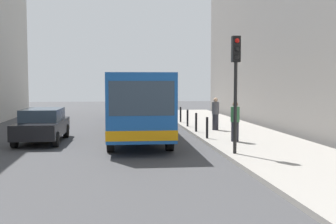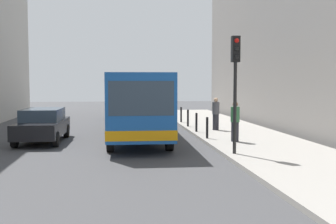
{
  "view_description": "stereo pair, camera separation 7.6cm",
  "coord_description": "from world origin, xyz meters",
  "px_view_note": "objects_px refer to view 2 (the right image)",
  "views": [
    {
      "loc": [
        -0.62,
        -16.99,
        2.67
      ],
      "look_at": [
        1.65,
        0.79,
        1.37
      ],
      "focal_mm": 44.49,
      "sensor_mm": 36.0,
      "label": 1
    },
    {
      "loc": [
        -0.54,
        -17.0,
        2.67
      ],
      "look_at": [
        1.65,
        0.79,
        1.37
      ],
      "focal_mm": 44.49,
      "sensor_mm": 36.0,
      "label": 2
    }
  ],
  "objects_px": {
    "car_behind_bus": "(127,109)",
    "bollard_farthest": "(181,115)",
    "pedestrian_mid_sidewalk": "(216,114)",
    "pedestrian_near_signal": "(235,121)",
    "bollard_mid": "(196,122)",
    "traffic_light": "(235,72)",
    "bollard_far": "(188,118)",
    "bollard_near": "(207,128)",
    "bus": "(137,102)",
    "car_beside_bus": "(43,124)"
  },
  "relations": [
    {
      "from": "bollard_mid",
      "to": "bollard_farthest",
      "type": "bearing_deg",
      "value": 90.0
    },
    {
      "from": "pedestrian_near_signal",
      "to": "pedestrian_mid_sidewalk",
      "type": "relative_size",
      "value": 1.0
    },
    {
      "from": "traffic_light",
      "to": "pedestrian_near_signal",
      "type": "bearing_deg",
      "value": 73.61
    },
    {
      "from": "pedestrian_near_signal",
      "to": "pedestrian_mid_sidewalk",
      "type": "distance_m",
      "value": 4.25
    },
    {
      "from": "car_beside_bus",
      "to": "bollard_mid",
      "type": "xyz_separation_m",
      "value": [
        7.28,
        1.73,
        -0.16
      ]
    },
    {
      "from": "car_behind_bus",
      "to": "traffic_light",
      "type": "xyz_separation_m",
      "value": [
        3.37,
        -15.28,
        2.22
      ]
    },
    {
      "from": "bollard_far",
      "to": "pedestrian_mid_sidewalk",
      "type": "xyz_separation_m",
      "value": [
        1.15,
        -1.92,
        0.37
      ]
    },
    {
      "from": "bus",
      "to": "traffic_light",
      "type": "relative_size",
      "value": 2.7
    },
    {
      "from": "car_beside_bus",
      "to": "car_behind_bus",
      "type": "xyz_separation_m",
      "value": [
        4.01,
        10.46,
        0.0
      ]
    },
    {
      "from": "bus",
      "to": "car_behind_bus",
      "type": "height_order",
      "value": "bus"
    },
    {
      "from": "car_beside_bus",
      "to": "bollard_farthest",
      "type": "distance_m",
      "value": 9.95
    },
    {
      "from": "car_beside_bus",
      "to": "pedestrian_mid_sidewalk",
      "type": "relative_size",
      "value": 2.63
    },
    {
      "from": "car_behind_bus",
      "to": "bollard_mid",
      "type": "distance_m",
      "value": 9.32
    },
    {
      "from": "bus",
      "to": "bollard_farthest",
      "type": "xyz_separation_m",
      "value": [
        3.04,
        5.8,
        -1.1
      ]
    },
    {
      "from": "bollard_mid",
      "to": "bollard_farthest",
      "type": "xyz_separation_m",
      "value": [
        0.0,
        5.06,
        0.0
      ]
    },
    {
      "from": "pedestrian_near_signal",
      "to": "pedestrian_mid_sidewalk",
      "type": "bearing_deg",
      "value": -115.05
    },
    {
      "from": "bollard_farthest",
      "to": "pedestrian_near_signal",
      "type": "xyz_separation_m",
      "value": [
        0.96,
        -8.7,
        0.37
      ]
    },
    {
      "from": "car_beside_bus",
      "to": "pedestrian_near_signal",
      "type": "relative_size",
      "value": 2.61
    },
    {
      "from": "bollard_far",
      "to": "bollard_mid",
      "type": "bearing_deg",
      "value": -90.0
    },
    {
      "from": "car_behind_bus",
      "to": "bollard_farthest",
      "type": "bearing_deg",
      "value": 129.93
    },
    {
      "from": "car_behind_bus",
      "to": "bollard_far",
      "type": "relative_size",
      "value": 4.69
    },
    {
      "from": "bus",
      "to": "pedestrian_mid_sidewalk",
      "type": "bearing_deg",
      "value": -160.9
    },
    {
      "from": "bollard_near",
      "to": "bollard_mid",
      "type": "xyz_separation_m",
      "value": [
        0.0,
        2.53,
        0.0
      ]
    },
    {
      "from": "bollard_farthest",
      "to": "bus",
      "type": "bearing_deg",
      "value": -117.65
    },
    {
      "from": "car_beside_bus",
      "to": "bollard_far",
      "type": "distance_m",
      "value": 8.43
    },
    {
      "from": "pedestrian_near_signal",
      "to": "pedestrian_mid_sidewalk",
      "type": "height_order",
      "value": "pedestrian_near_signal"
    },
    {
      "from": "pedestrian_near_signal",
      "to": "bollard_near",
      "type": "bearing_deg",
      "value": -71.72
    },
    {
      "from": "bollard_mid",
      "to": "pedestrian_mid_sidewalk",
      "type": "height_order",
      "value": "pedestrian_mid_sidewalk"
    },
    {
      "from": "car_beside_bus",
      "to": "bus",
      "type": "bearing_deg",
      "value": -165.52
    },
    {
      "from": "bus",
      "to": "bollard_mid",
      "type": "bearing_deg",
      "value": -165.09
    },
    {
      "from": "bollard_far",
      "to": "bollard_farthest",
      "type": "bearing_deg",
      "value": 90.0
    },
    {
      "from": "bus",
      "to": "bollard_far",
      "type": "relative_size",
      "value": 11.65
    },
    {
      "from": "car_beside_bus",
      "to": "car_behind_bus",
      "type": "relative_size",
      "value": 1.0
    },
    {
      "from": "bollard_far",
      "to": "car_beside_bus",
      "type": "bearing_deg",
      "value": -149.67
    },
    {
      "from": "car_behind_bus",
      "to": "bollard_farthest",
      "type": "xyz_separation_m",
      "value": [
        3.27,
        -3.67,
        -0.16
      ]
    },
    {
      "from": "bollard_near",
      "to": "bollard_farthest",
      "type": "height_order",
      "value": "same"
    },
    {
      "from": "car_beside_bus",
      "to": "bollard_near",
      "type": "distance_m",
      "value": 7.32
    },
    {
      "from": "bus",
      "to": "traffic_light",
      "type": "xyz_separation_m",
      "value": [
        3.14,
        -5.81,
        1.28
      ]
    },
    {
      "from": "bollard_farthest",
      "to": "pedestrian_near_signal",
      "type": "relative_size",
      "value": 0.56
    },
    {
      "from": "bollard_mid",
      "to": "car_beside_bus",
      "type": "bearing_deg",
      "value": -166.65
    },
    {
      "from": "car_beside_bus",
      "to": "bollard_near",
      "type": "bearing_deg",
      "value": 175.09
    },
    {
      "from": "bus",
      "to": "bollard_far",
      "type": "height_order",
      "value": "bus"
    },
    {
      "from": "car_behind_bus",
      "to": "bollard_mid",
      "type": "bearing_deg",
      "value": 108.77
    },
    {
      "from": "bollard_far",
      "to": "bollard_near",
      "type": "bearing_deg",
      "value": -90.0
    },
    {
      "from": "bollard_mid",
      "to": "traffic_light",
      "type": "bearing_deg",
      "value": -89.12
    },
    {
      "from": "bollard_near",
      "to": "bollard_far",
      "type": "bearing_deg",
      "value": 90.0
    },
    {
      "from": "pedestrian_near_signal",
      "to": "bus",
      "type": "bearing_deg",
      "value": -58.43
    },
    {
      "from": "car_behind_bus",
      "to": "pedestrian_mid_sidewalk",
      "type": "xyz_separation_m",
      "value": [
        4.41,
        -8.12,
        0.21
      ]
    },
    {
      "from": "pedestrian_near_signal",
      "to": "bollard_farthest",
      "type": "bearing_deg",
      "value": -106.21
    },
    {
      "from": "traffic_light",
      "to": "bollard_far",
      "type": "distance_m",
      "value": 9.39
    }
  ]
}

